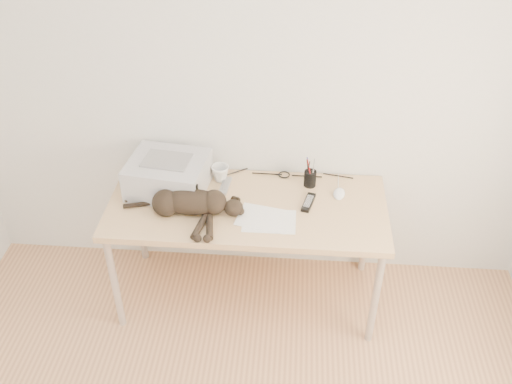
# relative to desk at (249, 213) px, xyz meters

# --- Properties ---
(wall_back) EXTENTS (3.50, 0.00, 3.50)m
(wall_back) POSITION_rel_desk_xyz_m (0.00, 0.27, 0.69)
(wall_back) COLOR silver
(wall_back) RESTS_ON floor
(desk) EXTENTS (1.60, 0.70, 0.74)m
(desk) POSITION_rel_desk_xyz_m (0.00, 0.00, 0.00)
(desk) COLOR tan
(desk) RESTS_ON floor
(printer) EXTENTS (0.48, 0.43, 0.21)m
(printer) POSITION_rel_desk_xyz_m (-0.47, 0.03, 0.23)
(printer) COLOR silver
(printer) RESTS_ON desk
(papers) EXTENTS (0.34, 0.26, 0.01)m
(papers) POSITION_rel_desk_xyz_m (0.12, -0.21, 0.14)
(papers) COLOR white
(papers) RESTS_ON desk
(cat) EXTENTS (0.69, 0.31, 0.16)m
(cat) POSITION_rel_desk_xyz_m (-0.32, -0.19, 0.20)
(cat) COLOR black
(cat) RESTS_ON desk
(mug) EXTENTS (0.15, 0.15, 0.10)m
(mug) POSITION_rel_desk_xyz_m (-0.18, 0.14, 0.18)
(mug) COLOR silver
(mug) RESTS_ON desk
(pen_cup) EXTENTS (0.07, 0.07, 0.19)m
(pen_cup) POSITION_rel_desk_xyz_m (0.36, 0.13, 0.19)
(pen_cup) COLOR black
(pen_cup) RESTS_ON desk
(remote_grey) EXTENTS (0.06, 0.17, 0.02)m
(remote_grey) POSITION_rel_desk_xyz_m (-0.15, 0.08, 0.14)
(remote_grey) COLOR gray
(remote_grey) RESTS_ON desk
(remote_black) EXTENTS (0.09, 0.18, 0.02)m
(remote_black) POSITION_rel_desk_xyz_m (0.35, -0.05, 0.14)
(remote_black) COLOR black
(remote_black) RESTS_ON desk
(mouse) EXTENTS (0.08, 0.13, 0.04)m
(mouse) POSITION_rel_desk_xyz_m (0.53, 0.05, 0.15)
(mouse) COLOR white
(mouse) RESTS_ON desk
(cable_tangle) EXTENTS (1.36, 0.07, 0.01)m
(cable_tangle) POSITION_rel_desk_xyz_m (0.00, 0.22, 0.14)
(cable_tangle) COLOR black
(cable_tangle) RESTS_ON desk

